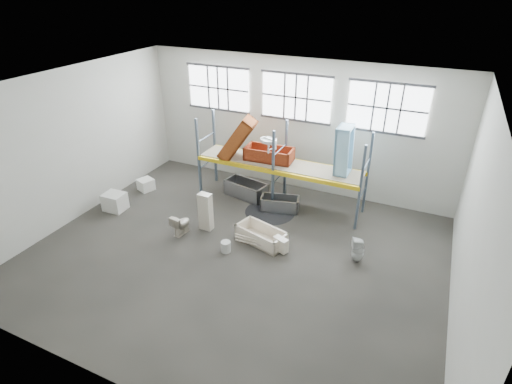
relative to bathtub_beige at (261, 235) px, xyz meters
The scene contains 34 objects.
floor 1.06m from the bathtub_beige, 116.75° to the right, with size 12.00×10.00×0.10m, color #4C4840.
ceiling 4.92m from the bathtub_beige, 116.75° to the right, with size 12.00×10.00×0.10m, color silver.
wall_back 4.74m from the bathtub_beige, 96.33° to the left, with size 12.00×0.10×5.00m, color beige.
wall_front 6.39m from the bathtub_beige, 94.41° to the right, with size 12.00×0.10×5.00m, color #A5A49A.
wall_left 6.95m from the bathtub_beige, behind, with size 0.10×10.00×5.00m, color #B3B2A5.
wall_right 6.10m from the bathtub_beige, ahead, with size 0.10×10.00×5.00m, color #A09F94.
window_left 6.40m from the bathtub_beige, 132.25° to the left, with size 2.60×0.04×1.60m, color white.
window_mid 5.27m from the bathtub_beige, 96.50° to the left, with size 2.60×0.04×1.60m, color white.
window_right 5.92m from the bathtub_beige, 55.77° to the left, with size 2.60×0.04×1.60m, color white.
rack_upright_la 4.19m from the bathtub_beige, 150.11° to the left, with size 0.08×0.08×3.00m, color slate.
rack_upright_lb 4.87m from the bathtub_beige, 137.33° to the left, with size 0.08×0.08×3.00m, color slate.
rack_upright_ma 2.40m from the bathtub_beige, 103.00° to the left, with size 0.08×0.08×3.00m, color slate.
rack_upright_mb 3.46m from the bathtub_beige, 98.20° to the left, with size 0.08×0.08×3.00m, color slate.
rack_upright_ra 3.46m from the bathtub_beige, 38.05° to the left, with size 0.08×0.08×3.00m, color slate.
rack_upright_rb 4.27m from the bathtub_beige, 51.45° to the left, with size 0.08×0.08×3.00m, color slate.
rack_beam_front 2.40m from the bathtub_beige, 103.00° to the left, with size 6.00×0.10×0.14m, color yellow.
rack_beam_back 3.46m from the bathtub_beige, 98.20° to the left, with size 6.00×0.10×0.14m, color yellow.
shelf_deck 2.95m from the bathtub_beige, 100.06° to the left, with size 5.90×1.10×0.03m, color gray.
wet_patch 1.86m from the bathtub_beige, 104.40° to the left, with size 1.80×1.80×0.00m, color black.
bathtub_beige is the anchor object (origin of this frame).
cistern_spare 0.80m from the bathtub_beige, 18.61° to the right, with size 0.47×0.22×0.45m, color beige.
sink_in_tub 0.31m from the bathtub_beige, 59.73° to the right, with size 0.41×0.41×0.14m, color beige.
toilet_beige 2.66m from the bathtub_beige, 165.69° to the right, with size 0.40×0.70×0.71m, color beige.
cistern_tall 2.02m from the bathtub_beige, behind, with size 0.42×0.27×1.31m, color beige.
toilet_white 2.99m from the bathtub_beige, ahead, with size 0.35×0.36×0.78m, color silver.
steel_tub_left 3.07m from the bathtub_beige, 125.07° to the left, with size 1.61×0.75×0.59m, color #A5A6AD, non-canonical shape.
steel_tub_right 2.11m from the bathtub_beige, 95.96° to the left, with size 1.35×0.63×0.50m, color #A4A7AB, non-canonical shape.
rust_tub_flat 3.25m from the bathtub_beige, 108.72° to the left, with size 1.72×0.81×0.48m, color #9B3A17, non-canonical shape.
rust_tub_tilted 3.80m from the bathtub_beige, 129.85° to the left, with size 1.73×0.81×0.49m, color #974314, non-canonical shape.
sink_on_shelf 2.99m from the bathtub_beige, 108.55° to the left, with size 0.61×0.47×0.54m, color silver.
blue_tub_upright 3.89m from the bathtub_beige, 57.58° to the left, with size 1.65×0.78×0.47m, color #94CEED, non-canonical shape.
bucket 1.21m from the bathtub_beige, 129.76° to the right, with size 0.30×0.30×0.35m, color beige.
carton_near 5.62m from the bathtub_beige, behind, with size 0.73×0.63×0.63m, color silver.
carton_far 5.73m from the bathtub_beige, 166.63° to the left, with size 0.54×0.54×0.45m, color white.
Camera 1 is at (4.75, -8.79, 7.50)m, focal length 28.40 mm.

